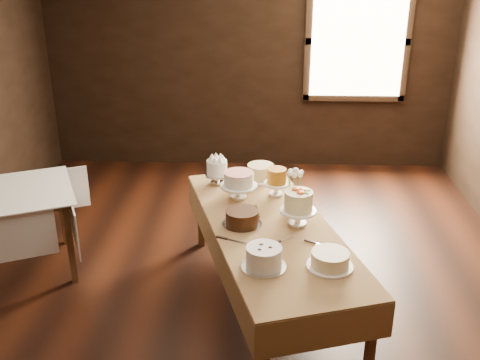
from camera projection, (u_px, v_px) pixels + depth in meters
name	position (u px, v px, depth m)	size (l,w,h in m)	color
floor	(239.00, 295.00, 4.62)	(5.00, 6.00, 0.01)	black
wall_back	(249.00, 57.00, 6.83)	(5.00, 0.02, 2.80)	black
window	(358.00, 42.00, 6.64)	(1.10, 0.05, 1.30)	#FFEABF
display_table	(270.00, 231.00, 4.28)	(1.49, 2.41, 0.70)	#472E19
side_table	(17.00, 201.00, 4.72)	(1.19, 1.19, 0.76)	#472E19
cake_meringue	(217.00, 173.00, 4.96)	(0.25, 0.25, 0.23)	silver
cake_speckled	(261.00, 172.00, 5.07)	(0.30, 0.30, 0.14)	white
cake_lattice	(239.00, 186.00, 4.68)	(0.31, 0.31, 0.24)	white
cake_caramel	(276.00, 183.00, 4.74)	(0.22, 0.22, 0.25)	white
cake_chocolate	(242.00, 218.00, 4.25)	(0.32, 0.32, 0.12)	silver
cake_flowers	(298.00, 210.00, 4.23)	(0.28, 0.28, 0.29)	white
cake_swirl	(264.00, 258.00, 3.68)	(0.30, 0.30, 0.15)	silver
cake_cream	(330.00, 260.00, 3.70)	(0.36, 0.36, 0.11)	white
cake_server_a	(288.00, 238.00, 4.07)	(0.24, 0.03, 0.01)	silver
cake_server_b	(326.00, 246.00, 3.96)	(0.24, 0.03, 0.01)	silver
cake_server_c	(256.00, 209.00, 4.52)	(0.24, 0.03, 0.01)	silver
cake_server_d	(294.00, 205.00, 4.58)	(0.24, 0.03, 0.01)	silver
cake_server_e	(237.00, 242.00, 4.02)	(0.24, 0.03, 0.01)	silver
flower_vase	(294.00, 202.00, 4.48)	(0.13, 0.13, 0.14)	#2D2823
flower_bouquet	(295.00, 180.00, 4.41)	(0.14, 0.14, 0.20)	white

